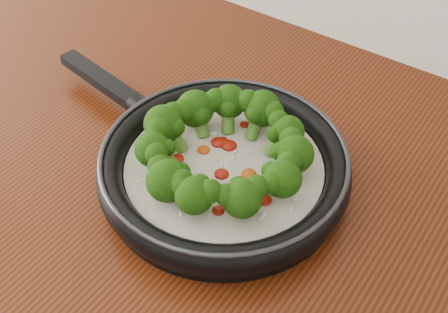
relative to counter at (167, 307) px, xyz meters
The scene contains 2 objects.
counter is the anchor object (origin of this frame).
skillet 0.51m from the counter, ahead, with size 0.53×0.38×0.09m.
Camera 1 is at (0.45, 0.66, 1.47)m, focal length 46.87 mm.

